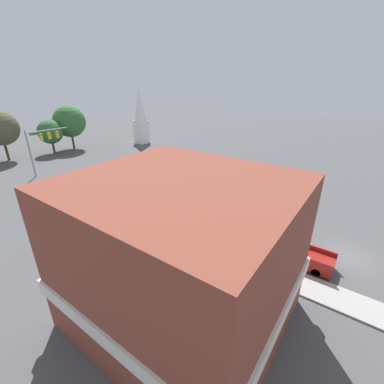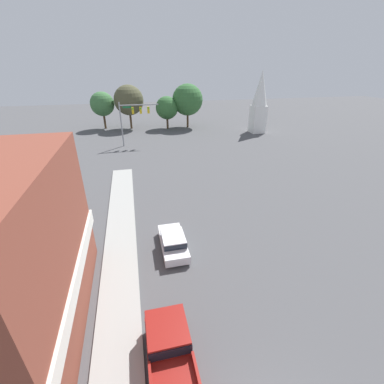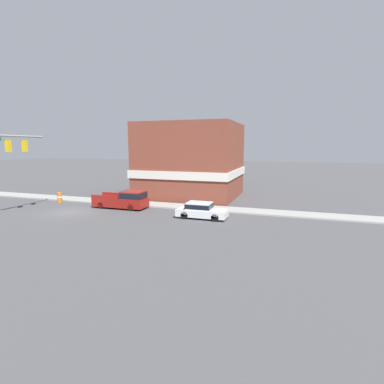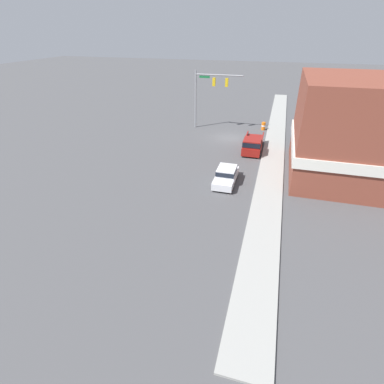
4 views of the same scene
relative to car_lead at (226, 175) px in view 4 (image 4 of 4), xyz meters
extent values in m
plane|color=#4C4C4F|center=(1.81, -12.57, -0.72)|extent=(200.00, 200.00, 0.00)
cube|color=#9E9E99|center=(-3.89, -12.57, -0.65)|extent=(2.40, 60.00, 0.14)
cylinder|color=gray|center=(7.31, -15.94, 3.08)|extent=(0.22, 0.22, 7.61)
cylinder|color=gray|center=(4.18, -15.94, 6.39)|extent=(6.27, 0.18, 0.18)
cube|color=gold|center=(4.82, -15.94, 5.52)|extent=(0.36, 0.36, 1.05)
sphere|color=green|center=(4.82, -16.14, 5.84)|extent=(0.22, 0.22, 0.22)
cube|color=gold|center=(3.13, -15.94, 5.52)|extent=(0.36, 0.36, 1.05)
sphere|color=green|center=(3.13, -16.14, 5.84)|extent=(0.22, 0.22, 0.22)
cube|color=#196B38|center=(6.11, -15.94, 6.10)|extent=(1.40, 0.04, 0.30)
cylinder|color=black|center=(-0.77, 1.46, -0.39)|extent=(0.22, 0.66, 0.66)
cylinder|color=black|center=(0.77, 1.46, -0.39)|extent=(0.22, 0.66, 0.66)
cylinder|color=black|center=(-0.77, -1.25, -0.39)|extent=(0.22, 0.66, 0.66)
cylinder|color=black|center=(0.77, -1.25, -0.39)|extent=(0.22, 0.66, 0.66)
cube|color=silver|center=(0.00, 0.10, -0.23)|extent=(1.77, 4.38, 0.63)
cube|color=silver|center=(0.00, -0.16, 0.37)|extent=(1.62, 2.10, 0.57)
cube|color=black|center=(0.00, -0.16, 0.37)|extent=(1.64, 2.18, 0.40)
cylinder|color=black|center=(-2.38, -7.31, -0.39)|extent=(0.22, 0.66, 0.66)
cylinder|color=black|center=(-0.61, -7.31, -0.39)|extent=(0.22, 0.66, 0.66)
cylinder|color=black|center=(-2.38, -10.73, -0.39)|extent=(0.22, 0.66, 0.66)
cylinder|color=black|center=(-0.61, -10.73, -0.39)|extent=(0.22, 0.66, 0.66)
cube|color=maroon|center=(-1.50, -9.02, -0.12)|extent=(1.99, 5.51, 0.85)
cube|color=maroon|center=(-1.50, -7.51, 0.69)|extent=(1.89, 2.09, 0.76)
cube|color=black|center=(-1.50, -7.51, 0.69)|extent=(1.91, 2.18, 0.53)
cube|color=maroon|center=(-2.43, -10.21, 0.48)|extent=(0.12, 3.12, 0.35)
cube|color=maroon|center=(-0.56, -10.21, 0.48)|extent=(0.12, 3.12, 0.35)
cylinder|color=orange|center=(-2.09, -17.23, -0.18)|extent=(0.53, 0.53, 1.08)
cylinder|color=white|center=(-2.09, -17.23, -0.13)|extent=(0.54, 0.54, 0.19)
cube|color=brown|center=(-10.82, -4.63, 3.75)|extent=(10.45, 11.40, 8.94)
cube|color=silver|center=(-10.82, -4.63, 2.33)|extent=(10.75, 11.70, 0.90)
camera|label=1|loc=(-20.19, -12.04, 12.68)|focal=24.00mm
camera|label=2|loc=(-2.15, -15.36, 11.75)|focal=24.00mm
camera|label=3|loc=(24.43, 7.44, 5.54)|focal=28.00mm
camera|label=4|loc=(-3.80, 24.54, 11.86)|focal=28.00mm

